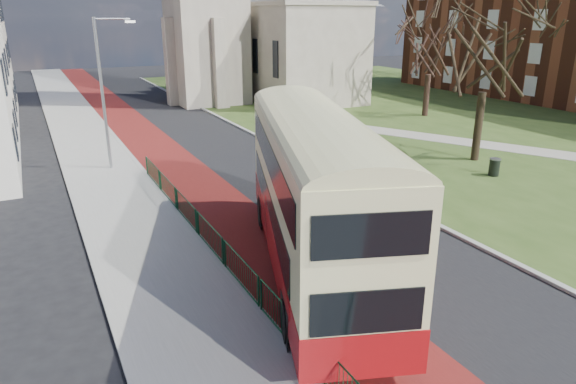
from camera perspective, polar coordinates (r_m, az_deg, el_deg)
ground at (r=15.97m, az=8.20°, el=-12.00°), size 160.00×160.00×0.00m
road_carriageway at (r=33.53m, az=-9.40°, el=4.66°), size 9.00×120.00×0.01m
bus_lane at (r=32.86m, az=-13.89°, el=4.06°), size 3.40×120.00×0.01m
pavement_west at (r=32.26m, az=-20.46°, el=3.23°), size 4.00×120.00×0.12m
kerb_west at (r=32.52m, az=-16.98°, el=3.74°), size 0.25×120.00×0.13m
kerb_east at (r=36.89m, az=-3.53°, el=6.29°), size 0.25×80.00×0.13m
grass_green at (r=48.20m, az=18.97°, el=8.26°), size 40.00×80.00×0.04m
footpath at (r=36.05m, az=25.65°, el=4.11°), size 18.84×32.82×0.03m
pedestrian_railing at (r=17.66m, az=-7.24°, el=-6.72°), size 0.07×24.00×1.12m
streetlamp at (r=29.53m, az=-19.70°, el=10.97°), size 2.13×0.18×8.00m
bus at (r=16.40m, az=2.91°, el=0.48°), size 6.82×12.71×5.21m
winter_tree_near at (r=31.60m, az=21.48°, el=15.94°), size 8.78×8.78×10.28m
winter_tree_far at (r=45.42m, az=15.63°, el=15.89°), size 7.64×7.64×8.92m
litter_bin at (r=29.55m, az=21.95°, el=2.60°), size 0.78×0.78×0.95m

